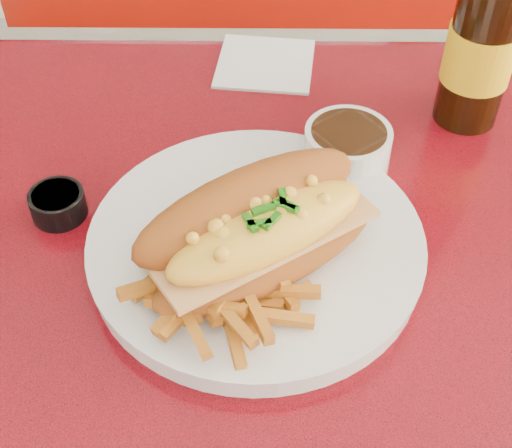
{
  "coord_description": "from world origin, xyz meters",
  "views": [
    {
      "loc": [
        -0.05,
        -0.42,
        1.27
      ],
      "look_at": [
        -0.05,
        0.02,
        0.81
      ],
      "focal_mm": 50.0,
      "sensor_mm": 36.0,
      "label": 1
    }
  ],
  "objects_px": {
    "mac_hoagie": "(260,230)",
    "gravy_ramekin": "(347,149)",
    "dinner_plate": "(256,245)",
    "fork": "(317,274)",
    "sauce_cup_left": "(58,203)",
    "sauce_cup_right": "(354,136)",
    "diner_table": "(303,370)",
    "booth_bench_far": "(282,131)",
    "beer_bottle": "(486,31)"
  },
  "relations": [
    {
      "from": "mac_hoagie",
      "to": "gravy_ramekin",
      "type": "relative_size",
      "value": 2.22
    },
    {
      "from": "dinner_plate",
      "to": "fork",
      "type": "bearing_deg",
      "value": -38.25
    },
    {
      "from": "sauce_cup_left",
      "to": "dinner_plate",
      "type": "bearing_deg",
      "value": -14.72
    },
    {
      "from": "sauce_cup_right",
      "to": "diner_table",
      "type": "bearing_deg",
      "value": -106.75
    },
    {
      "from": "gravy_ramekin",
      "to": "fork",
      "type": "bearing_deg",
      "value": -103.22
    },
    {
      "from": "booth_bench_far",
      "to": "fork",
      "type": "xyz_separation_m",
      "value": [
        0.0,
        -0.83,
        0.5
      ]
    },
    {
      "from": "booth_bench_far",
      "to": "gravy_ramekin",
      "type": "xyz_separation_m",
      "value": [
        0.04,
        -0.67,
        0.51
      ]
    },
    {
      "from": "fork",
      "to": "sauce_cup_left",
      "type": "bearing_deg",
      "value": 83.98
    },
    {
      "from": "booth_bench_far",
      "to": "sauce_cup_right",
      "type": "distance_m",
      "value": 0.81
    },
    {
      "from": "diner_table",
      "to": "beer_bottle",
      "type": "height_order",
      "value": "beer_bottle"
    },
    {
      "from": "booth_bench_far",
      "to": "dinner_plate",
      "type": "bearing_deg",
      "value": -93.64
    },
    {
      "from": "dinner_plate",
      "to": "sauce_cup_left",
      "type": "height_order",
      "value": "sauce_cup_left"
    },
    {
      "from": "sauce_cup_left",
      "to": "beer_bottle",
      "type": "relative_size",
      "value": 0.23
    },
    {
      "from": "fork",
      "to": "sauce_cup_right",
      "type": "bearing_deg",
      "value": 0.42
    },
    {
      "from": "diner_table",
      "to": "booth_bench_far",
      "type": "bearing_deg",
      "value": 90.0
    },
    {
      "from": "gravy_ramekin",
      "to": "sauce_cup_right",
      "type": "xyz_separation_m",
      "value": [
        0.01,
        0.03,
        -0.01
      ]
    },
    {
      "from": "mac_hoagie",
      "to": "sauce_cup_left",
      "type": "height_order",
      "value": "mac_hoagie"
    },
    {
      "from": "dinner_plate",
      "to": "sauce_cup_left",
      "type": "distance_m",
      "value": 0.2
    },
    {
      "from": "booth_bench_far",
      "to": "mac_hoagie",
      "type": "relative_size",
      "value": 5.01
    },
    {
      "from": "diner_table",
      "to": "mac_hoagie",
      "type": "bearing_deg",
      "value": -172.56
    },
    {
      "from": "booth_bench_far",
      "to": "beer_bottle",
      "type": "relative_size",
      "value": 4.16
    },
    {
      "from": "fork",
      "to": "sauce_cup_left",
      "type": "xyz_separation_m",
      "value": [
        -0.25,
        0.09,
        -0.01
      ]
    },
    {
      "from": "booth_bench_far",
      "to": "mac_hoagie",
      "type": "xyz_separation_m",
      "value": [
        -0.05,
        -0.82,
        0.55
      ]
    },
    {
      "from": "dinner_plate",
      "to": "sauce_cup_right",
      "type": "xyz_separation_m",
      "value": [
        0.1,
        0.15,
        0.01
      ]
    },
    {
      "from": "booth_bench_far",
      "to": "beer_bottle",
      "type": "bearing_deg",
      "value": -72.41
    },
    {
      "from": "dinner_plate",
      "to": "mac_hoagie",
      "type": "relative_size",
      "value": 1.3
    },
    {
      "from": "dinner_plate",
      "to": "booth_bench_far",
      "type": "bearing_deg",
      "value": 86.36
    },
    {
      "from": "diner_table",
      "to": "sauce_cup_right",
      "type": "height_order",
      "value": "sauce_cup_right"
    },
    {
      "from": "beer_bottle",
      "to": "fork",
      "type": "bearing_deg",
      "value": -125.41
    },
    {
      "from": "fork",
      "to": "sauce_cup_right",
      "type": "relative_size",
      "value": 1.86
    },
    {
      "from": "sauce_cup_left",
      "to": "sauce_cup_right",
      "type": "distance_m",
      "value": 0.31
    },
    {
      "from": "booth_bench_far",
      "to": "sauce_cup_right",
      "type": "relative_size",
      "value": 16.24
    },
    {
      "from": "diner_table",
      "to": "sauce_cup_left",
      "type": "distance_m",
      "value": 0.31
    },
    {
      "from": "mac_hoagie",
      "to": "sauce_cup_right",
      "type": "height_order",
      "value": "mac_hoagie"
    },
    {
      "from": "diner_table",
      "to": "beer_bottle",
      "type": "xyz_separation_m",
      "value": [
        0.18,
        0.23,
        0.27
      ]
    },
    {
      "from": "dinner_plate",
      "to": "gravy_ramekin",
      "type": "xyz_separation_m",
      "value": [
        0.09,
        0.12,
        0.01
      ]
    },
    {
      "from": "fork",
      "to": "beer_bottle",
      "type": "height_order",
      "value": "beer_bottle"
    },
    {
      "from": "dinner_plate",
      "to": "beer_bottle",
      "type": "relative_size",
      "value": 1.08
    },
    {
      "from": "booth_bench_far",
      "to": "sauce_cup_left",
      "type": "bearing_deg",
      "value": -108.21
    },
    {
      "from": "mac_hoagie",
      "to": "sauce_cup_right",
      "type": "bearing_deg",
      "value": 27.62
    },
    {
      "from": "diner_table",
      "to": "fork",
      "type": "xyz_separation_m",
      "value": [
        0.0,
        -0.02,
        0.18
      ]
    },
    {
      "from": "fork",
      "to": "mac_hoagie",
      "type": "bearing_deg",
      "value": 89.32
    },
    {
      "from": "sauce_cup_right",
      "to": "beer_bottle",
      "type": "xyz_separation_m",
      "value": [
        0.13,
        0.06,
        0.09
      ]
    },
    {
      "from": "booth_bench_far",
      "to": "mac_hoagie",
      "type": "height_order",
      "value": "booth_bench_far"
    },
    {
      "from": "diner_table",
      "to": "sauce_cup_right",
      "type": "xyz_separation_m",
      "value": [
        0.05,
        0.17,
        0.18
      ]
    },
    {
      "from": "mac_hoagie",
      "to": "sauce_cup_right",
      "type": "xyz_separation_m",
      "value": [
        0.1,
        0.18,
        -0.04
      ]
    },
    {
      "from": "mac_hoagie",
      "to": "fork",
      "type": "height_order",
      "value": "mac_hoagie"
    },
    {
      "from": "mac_hoagie",
      "to": "sauce_cup_right",
      "type": "relative_size",
      "value": 3.24
    },
    {
      "from": "sauce_cup_left",
      "to": "beer_bottle",
      "type": "xyz_separation_m",
      "value": [
        0.43,
        0.16,
        0.09
      ]
    },
    {
      "from": "dinner_plate",
      "to": "mac_hoagie",
      "type": "height_order",
      "value": "mac_hoagie"
    }
  ]
}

